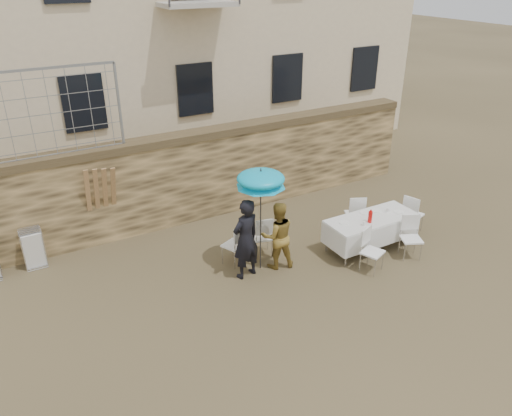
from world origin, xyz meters
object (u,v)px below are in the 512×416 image
banquet_table (372,219)px  table_chair_side (413,213)px  man_suit (246,239)px  table_chair_front_left (373,251)px  umbrella (261,182)px  couple_chair_left (234,244)px  table_chair_front_right (411,238)px  table_chair_back (355,213)px  couple_chair_right (262,236)px  soda_bottle (370,217)px  woman_dress (277,235)px  chair_stack_right (32,244)px

banquet_table → table_chair_side: (1.40, 0.10, -0.25)m
man_suit → table_chair_front_left: man_suit is taller
umbrella → couple_chair_left: umbrella is taller
table_chair_front_right → table_chair_back: bearing=125.7°
table_chair_front_left → couple_chair_left: bearing=122.9°
table_chair_front_right → table_chair_side: (0.90, 0.85, 0.00)m
couple_chair_right → soda_bottle: (2.07, -1.09, 0.43)m
woman_dress → table_chair_front_right: size_ratio=1.55×
couple_chair_right → banquet_table: 2.47m
couple_chair_left → couple_chair_right: same height
man_suit → table_chair_front_right: (3.47, -1.14, -0.39)m
table_chair_back → man_suit: bearing=31.7°
woman_dress → chair_stack_right: woman_dress is taller
table_chair_side → chair_stack_right: 8.64m
umbrella → couple_chair_left: bearing=131.6°
woman_dress → banquet_table: size_ratio=0.71×
banquet_table → couple_chair_left: bearing=162.5°
table_chair_front_left → table_chair_front_right: same height
soda_bottle → table_chair_back: 1.11m
soda_bottle → banquet_table: bearing=36.9°
umbrella → table_chair_back: umbrella is taller
man_suit → table_chair_front_right: bearing=149.4°
woman_dress → umbrella: bearing=-1.1°
woman_dress → soda_bottle: 2.10m
couple_chair_left → soda_bottle: soda_bottle is taller
chair_stack_right → woman_dress: bearing=-30.6°
couple_chair_right → banquet_table: (2.27, -0.94, 0.25)m
man_suit → couple_chair_right: size_ratio=1.81×
chair_stack_right → man_suit: bearing=-35.4°
umbrella → banquet_table: umbrella is taller
man_suit → chair_stack_right: size_ratio=1.89×
man_suit → table_chair_front_left: 2.66m
man_suit → chair_stack_right: man_suit is taller
table_chair_front_left → table_chair_back: same height
couple_chair_right → soda_bottle: size_ratio=3.69×
table_chair_front_left → umbrella: bearing=126.2°
chair_stack_right → table_chair_front_right: bearing=-27.8°
woman_dress → chair_stack_right: size_ratio=1.61×
banquet_table → couple_chair_right: bearing=157.6°
table_chair_side → chair_stack_right: table_chair_side is taller
banquet_table → table_chair_side: table_chair_side is taller
woman_dress → table_chair_front_right: woman_dress is taller
soda_bottle → chair_stack_right: 7.27m
couple_chair_left → table_chair_side: (4.37, -0.84, 0.00)m
man_suit → banquet_table: man_suit is taller
woman_dress → couple_chair_right: (-0.05, 0.55, -0.26)m
woman_dress → table_chair_front_right: bearing=172.2°
umbrella → table_chair_side: 4.27m
chair_stack_right → banquet_table: bearing=-24.4°
couple_chair_left → chair_stack_right: 4.30m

